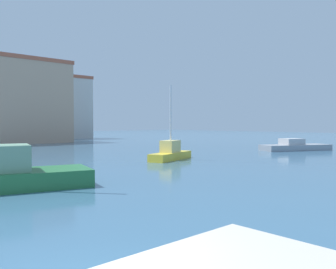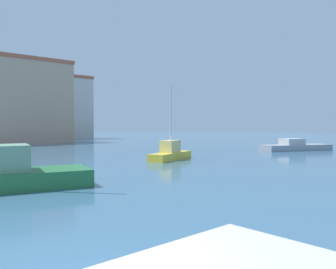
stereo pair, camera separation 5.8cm
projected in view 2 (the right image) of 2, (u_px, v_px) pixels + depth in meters
water at (121, 154)px, 29.51m from camera, size 160.00×160.00×0.00m
sailboat_yellow_center_channel at (170, 153)px, 25.05m from camera, size 4.51×2.54×5.25m
motorboat_grey_distant_east at (295, 146)px, 33.81m from camera, size 7.12×4.66×1.13m
yacht_club at (18, 101)px, 45.51m from camera, size 12.84×5.91×10.89m
warehouse_block at (62, 107)px, 58.70m from camera, size 8.51×6.22×10.38m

